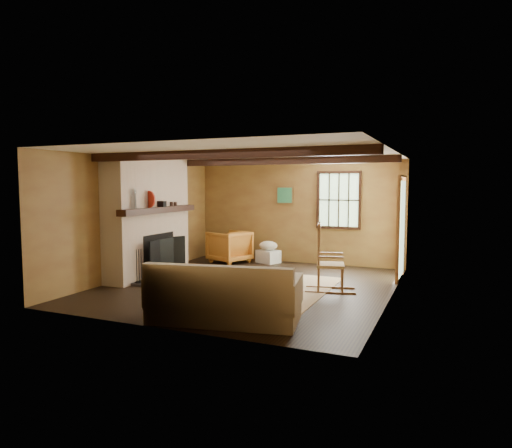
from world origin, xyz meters
The scene contains 10 objects.
ground centered at (0.00, 0.00, 0.00)m, with size 5.50×5.50×0.00m, color black.
room_envelope centered at (0.22, 0.26, 1.63)m, with size 5.02×5.52×2.44m.
fireplace centered at (-2.23, 0.00, 1.10)m, with size 1.02×2.30×2.40m.
rug centered at (0.20, -0.20, 0.00)m, with size 2.50×3.00×0.01m, color tan.
rocking_chair centered at (1.42, 0.16, 0.50)m, with size 0.95×0.64×1.19m.
sofa centered at (0.58, -2.16, 0.29)m, with size 2.17×1.27×0.82m.
firewood_pile centered at (-1.89, 2.60, 0.13)m, with size 0.70×0.13×0.26m.
laundry_basket centered at (-0.60, 2.40, 0.15)m, with size 0.50×0.38×0.30m, color silver.
basket_pillow centered at (-0.60, 2.40, 0.41)m, with size 0.44×0.35×0.22m, color beige.
armchair centered at (-1.45, 2.05, 0.38)m, with size 0.82×0.84×0.76m, color #BF6026.
Camera 1 is at (3.37, -7.55, 1.86)m, focal length 32.00 mm.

